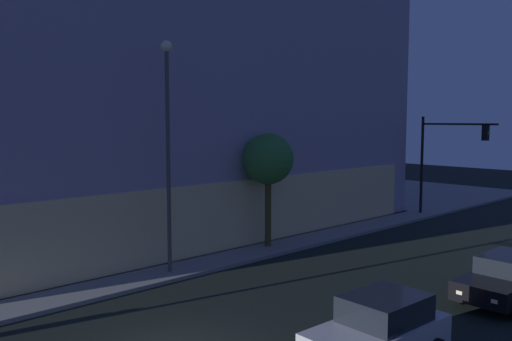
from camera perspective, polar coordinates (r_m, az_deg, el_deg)
name	(u,v)px	position (r m, az deg, el deg)	size (l,w,h in m)	color
modern_building	(96,51)	(37.96, -16.76, 12.15)	(28.82, 30.31, 21.66)	#4C4C51
traffic_light_far_corner	(444,149)	(35.20, 19.50, 2.15)	(0.62, 5.05, 6.24)	black
street_lamp_sidewalk	(168,131)	(21.09, -9.42, 4.18)	(0.44, 0.44, 9.07)	#4A4A4A
sidewalk_tree	(268,160)	(25.18, 1.31, 1.15)	(2.43, 2.43, 5.41)	#4C411E
car_silver	(379,330)	(14.40, 13.04, -16.32)	(4.07, 2.17, 1.74)	#B7BABF
car_black	(508,278)	(20.48, 25.36, -10.33)	(4.50, 2.20, 1.54)	black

